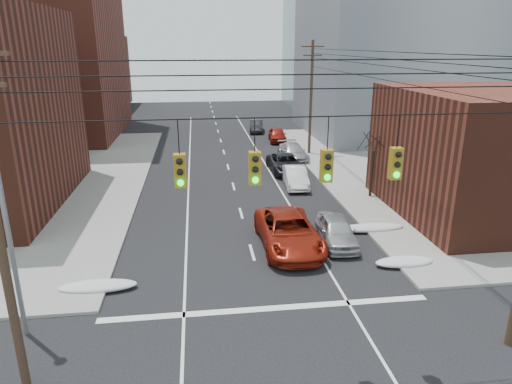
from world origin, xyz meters
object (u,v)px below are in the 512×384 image
object	(u,v)px
red_pickup	(289,232)
parked_car_f	(256,126)
lot_car_b	(58,162)
lot_car_a	(26,190)
parked_car_b	(295,177)
lot_car_d	(43,161)
parked_car_d	(293,152)
parked_car_a	(337,231)
parked_car_c	(285,163)
parked_car_e	(277,135)
lot_car_c	(19,176)

from	to	relation	value
red_pickup	parked_car_f	size ratio (longest dim) A/B	1.43
lot_car_b	lot_car_a	bearing A→B (deg)	173.16
parked_car_b	lot_car_b	world-z (taller)	lot_car_b
lot_car_d	lot_car_b	bearing A→B (deg)	-120.71
red_pickup	parked_car_d	size ratio (longest dim) A/B	1.24
parked_car_a	parked_car_c	size ratio (longest dim) A/B	0.82
parked_car_e	lot_car_d	bearing A→B (deg)	-151.46
parked_car_f	lot_car_d	world-z (taller)	lot_car_d
parked_car_d	parked_car_f	bearing A→B (deg)	92.72
red_pickup	parked_car_d	world-z (taller)	red_pickup
parked_car_d	parked_car_f	xyz separation A→B (m)	(-1.60, 15.05, -0.01)
parked_car_a	lot_car_b	size ratio (longest dim) A/B	0.89
parked_car_a	parked_car_b	bearing A→B (deg)	93.74
parked_car_a	parked_car_e	distance (m)	28.06
lot_car_b	parked_car_b	bearing A→B (deg)	-117.64
parked_car_a	parked_car_b	world-z (taller)	parked_car_a
parked_car_c	parked_car_e	world-z (taller)	parked_car_e
parked_car_e	lot_car_c	xyz separation A→B (m)	(-22.81, -14.78, 0.14)
parked_car_a	lot_car_d	bearing A→B (deg)	142.77
parked_car_b	lot_car_a	xyz separation A→B (m)	(-19.56, -1.04, 0.06)
parked_car_c	lot_car_b	xyz separation A→B (m)	(-19.66, 2.92, 0.09)
parked_car_e	lot_car_b	xyz separation A→B (m)	(-21.26, -10.01, 0.06)
red_pickup	parked_car_d	distance (m)	19.84
parked_car_b	lot_car_b	xyz separation A→B (m)	(-19.66, 7.20, 0.09)
parked_car_b	parked_car_a	bearing A→B (deg)	-85.75
parked_car_a	parked_car_c	world-z (taller)	parked_car_a
red_pickup	parked_car_b	size ratio (longest dim) A/B	1.42
lot_car_c	parked_car_b	bearing A→B (deg)	-111.98
lot_car_c	lot_car_b	bearing A→B (deg)	-33.44
parked_car_e	lot_car_c	distance (m)	27.18
parked_car_a	lot_car_b	xyz separation A→B (m)	(-19.66, 18.01, 0.08)
parked_car_a	parked_car_f	world-z (taller)	parked_car_a
parked_car_b	lot_car_b	bearing A→B (deg)	164.15
parked_car_e	parked_car_f	bearing A→B (deg)	109.12
lot_car_b	lot_car_d	size ratio (longest dim) A/B	1.15
parked_car_e	parked_car_f	distance (m)	6.48
parked_car_d	lot_car_d	xyz separation A→B (m)	(-22.48, -1.11, 0.13)
parked_car_f	lot_car_d	bearing A→B (deg)	-135.24
lot_car_a	lot_car_c	world-z (taller)	lot_car_c
parked_car_d	lot_car_b	xyz separation A→B (m)	(-21.26, -1.23, 0.08)
red_pickup	parked_car_b	xyz separation A→B (m)	(2.74, 10.93, -0.15)
parked_car_b	parked_car_e	distance (m)	17.28
parked_car_d	parked_car_e	distance (m)	8.77
parked_car_b	parked_car_f	distance (m)	23.48
parked_car_b	parked_car_c	world-z (taller)	parked_car_b
parked_car_d	lot_car_c	xyz separation A→B (m)	(-22.81, -6.01, 0.16)
red_pickup	parked_car_e	bearing A→B (deg)	80.21
lot_car_a	parked_car_e	bearing A→B (deg)	-69.38
parked_car_c	parked_car_b	bearing A→B (deg)	-91.94
parked_car_b	parked_car_c	size ratio (longest dim) A/B	0.84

